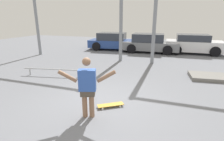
# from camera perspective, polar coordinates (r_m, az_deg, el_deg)

# --- Properties ---
(ground_plane) EXTENTS (36.00, 36.00, 0.00)m
(ground_plane) POSITION_cam_1_polar(r_m,az_deg,el_deg) (5.45, -4.07, -10.77)
(ground_plane) COLOR slate
(skateboarder) EXTENTS (1.40, 0.55, 1.61)m
(skateboarder) POSITION_cam_1_polar(r_m,az_deg,el_deg) (4.46, -8.04, -4.89)
(skateboarder) COLOR #8C664C
(skateboarder) RESTS_ON ground_plane
(skateboard) EXTENTS (0.76, 0.61, 0.08)m
(skateboard) POSITION_cam_1_polar(r_m,az_deg,el_deg) (5.24, -0.47, -11.15)
(skateboard) COLOR gold
(skateboard) RESTS_ON ground_plane
(manual_pad) EXTENTS (2.52, 1.35, 0.15)m
(manual_pad) POSITION_cam_1_polar(r_m,az_deg,el_deg) (8.80, 31.79, -1.95)
(manual_pad) COLOR slate
(manual_pad) RESTS_ON ground_plane
(grind_rail) EXTENTS (2.80, 0.58, 0.33)m
(grind_rail) POSITION_cam_1_polar(r_m,az_deg,el_deg) (8.29, -18.51, 0.13)
(grind_rail) COLOR #B7BABF
(grind_rail) RESTS_ON ground_plane
(canopy_support_left) EXTENTS (6.20, 0.20, 5.49)m
(canopy_support_left) POSITION_cam_1_polar(r_m,az_deg,el_deg) (11.73, -12.23, 20.88)
(canopy_support_left) COLOR gray
(canopy_support_left) RESTS_ON ground_plane
(parked_car_blue) EXTENTS (4.14, 2.30, 1.38)m
(parked_car_blue) POSITION_cam_1_polar(r_m,az_deg,el_deg) (14.70, 0.38, 9.48)
(parked_car_blue) COLOR #284793
(parked_car_blue) RESTS_ON ground_plane
(parked_car_grey) EXTENTS (4.22, 2.16, 1.39)m
(parked_car_grey) POSITION_cam_1_polar(r_m,az_deg,el_deg) (13.83, 12.14, 8.69)
(parked_car_grey) COLOR slate
(parked_car_grey) RESTS_ON ground_plane
(parked_car_white) EXTENTS (4.01, 2.01, 1.39)m
(parked_car_white) POSITION_cam_1_polar(r_m,az_deg,el_deg) (14.31, 25.12, 7.80)
(parked_car_white) COLOR white
(parked_car_white) RESTS_ON ground_plane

